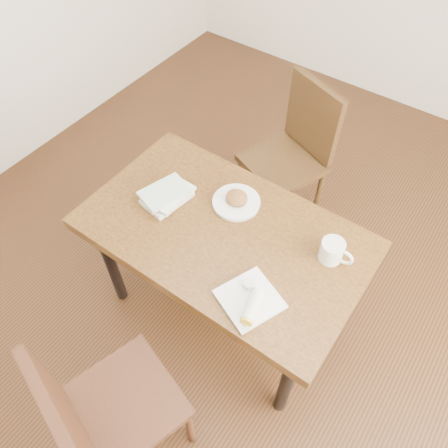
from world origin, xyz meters
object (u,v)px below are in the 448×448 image
Objects in this scene: table at (224,242)px; chair_far at (295,149)px; plate_burrito at (250,301)px; book_stack at (167,195)px; coffee_mug at (333,251)px; plate_scone at (236,201)px; chair_near at (102,411)px.

chair_far is (-0.10, 0.88, -0.12)m from table.
plate_burrito reaches higher than book_stack.
table is at bearing -162.29° from coffee_mug.
coffee_mug is at bearing -52.25° from chair_far.
plate_scone is 1.51× the size of coffee_mug.
book_stack is at bearing 113.04° from chair_near.
chair_far is at bearing 127.75° from coffee_mug.
plate_scone is 0.33m from book_stack.
chair_far is at bearing 94.61° from chair_near.
chair_far is 0.94m from book_stack.
chair_near is 1.75m from chair_far.
plate_scone is at bearing 30.69° from book_stack.
plate_burrito is (0.40, -1.12, 0.22)m from chair_far.
book_stack is (-0.37, 0.86, 0.23)m from chair_near.
plate_burrito is (0.30, -0.24, 0.11)m from table.
chair_far is 0.96m from coffee_mug.
chair_near and chair_far have the same top height.
coffee_mug reaches higher than table.
chair_near reaches higher than plate_scone.
chair_near reaches higher than book_stack.
plate_scone is 0.79× the size of plate_burrito.
chair_far is 6.32× the size of coffee_mug.
chair_near is at bearing -66.96° from book_stack.
book_stack is at bearing -169.30° from coffee_mug.
book_stack is (-0.28, -0.17, 0.01)m from plate_scone.
plate_burrito is 1.13× the size of book_stack.
chair_far is 3.72× the size of book_stack.
chair_far is at bearing 94.62° from plate_scone.
chair_far reaches higher than plate_scone.
chair_near is at bearing -112.77° from coffee_mug.
plate_scone is (-0.08, 1.03, 0.22)m from chair_near.
chair_near is (0.04, -0.86, -0.12)m from table.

